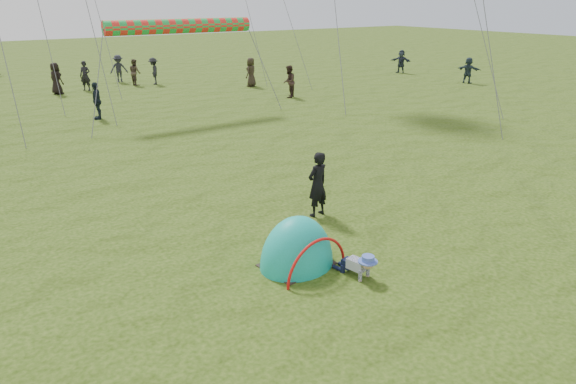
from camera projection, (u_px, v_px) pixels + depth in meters
ground at (418, 273)px, 10.29m from camera, size 140.00×140.00×0.00m
crawling_toddler at (359, 264)px, 10.06m from camera, size 0.62×0.79×0.53m
popup_tent at (297, 265)px, 10.60m from camera, size 1.80×1.55×2.12m
standing_adult at (317, 184)px, 12.72m from camera, size 0.66×0.49×1.66m
crowd_person_2 at (97, 101)px, 23.03m from camera, size 0.70×1.05×1.66m
crowd_person_3 at (154, 71)px, 32.30m from camera, size 0.91×1.21×1.66m
crowd_person_4 at (56, 79)px, 28.99m from camera, size 0.90×1.02×1.76m
crowd_person_5 at (468, 70)px, 32.81m from camera, size 0.84×1.58×1.63m
crowd_person_6 at (85, 76)px, 30.16m from camera, size 0.75×0.71×1.72m
crowd_person_7 at (289, 82)px, 28.02m from camera, size 1.06×1.06×1.73m
crowd_person_9 at (119, 69)px, 33.19m from camera, size 1.20×0.80×1.72m
crowd_person_10 at (251, 72)px, 31.52m from camera, size 1.02×0.91×1.74m
crowd_person_11 at (401, 61)px, 37.32m from camera, size 1.05×1.58×1.63m
crowd_person_13 at (135, 72)px, 32.03m from camera, size 0.70×0.85×1.61m
rainbow_tube_kite at (180, 26)px, 22.85m from camera, size 6.76×0.64×0.64m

